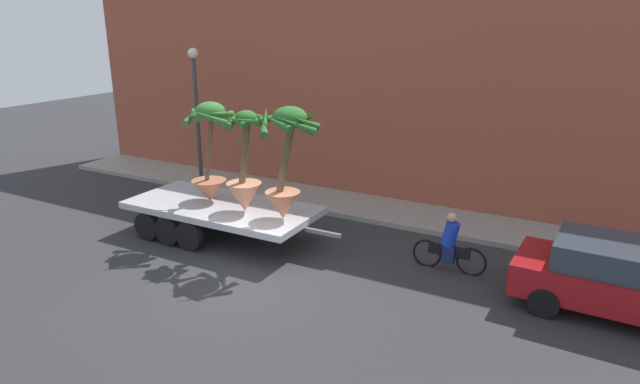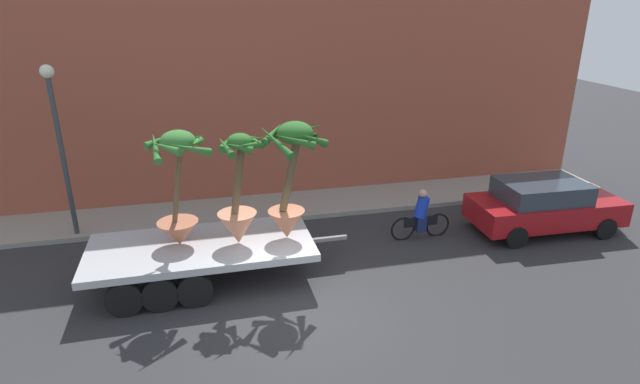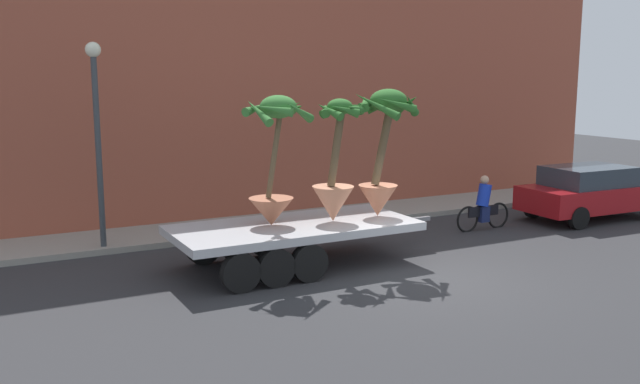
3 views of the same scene
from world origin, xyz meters
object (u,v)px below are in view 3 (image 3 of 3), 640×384
object	(u,v)px
parked_car	(591,191)
street_lamp	(97,118)
cyclist	(484,206)
flatbed_trailer	(284,235)
potted_palm_front	(274,162)
potted_palm_middle	(335,174)
potted_palm_rear	(383,148)

from	to	relation	value
parked_car	street_lamp	size ratio (longest dim) A/B	0.92
cyclist	flatbed_trailer	bearing A→B (deg)	-171.64
potted_palm_front	cyclist	size ratio (longest dim) A/B	1.54
potted_palm_middle	cyclist	world-z (taller)	potted_palm_middle
cyclist	street_lamp	distance (m)	10.35
potted_palm_rear	street_lamp	distance (m)	6.73
potted_palm_middle	cyclist	bearing A→B (deg)	11.75
potted_palm_middle	street_lamp	world-z (taller)	street_lamp
cyclist	parked_car	xyz separation A→B (m)	(3.75, -0.37, 0.16)
potted_palm_middle	parked_car	size ratio (longest dim) A/B	0.62
flatbed_trailer	potted_palm_front	distance (m)	1.63
street_lamp	flatbed_trailer	bearing A→B (deg)	-44.59
flatbed_trailer	parked_car	xyz separation A→B (m)	(10.21, 0.58, 0.07)
potted_palm_middle	potted_palm_front	xyz separation A→B (m)	(-1.37, 0.25, 0.32)
parked_car	potted_palm_front	bearing A→B (deg)	-177.36
potted_palm_middle	parked_car	bearing A→B (deg)	4.60
potted_palm_middle	parked_car	xyz separation A→B (m)	(9.01, 0.72, -1.23)
potted_palm_rear	potted_palm_front	xyz separation A→B (m)	(-2.64, 0.22, -0.18)
flatbed_trailer	potted_palm_middle	xyz separation A→B (m)	(1.20, -0.15, 1.29)
flatbed_trailer	potted_palm_rear	distance (m)	3.06
potted_palm_front	potted_palm_rear	bearing A→B (deg)	-4.80
street_lamp	potted_palm_middle	bearing A→B (deg)	-37.08
potted_palm_rear	potted_palm_front	world-z (taller)	potted_palm_rear
potted_palm_rear	cyclist	size ratio (longest dim) A/B	1.60
street_lamp	parked_car	bearing A→B (deg)	-11.21
potted_palm_middle	potted_palm_rear	bearing A→B (deg)	1.07
potted_palm_front	street_lamp	xyz separation A→B (m)	(-3.13, 3.16, 0.86)
potted_palm_rear	potted_palm_middle	bearing A→B (deg)	-178.93
parked_car	cyclist	bearing A→B (deg)	174.37
potted_palm_front	street_lamp	size ratio (longest dim) A/B	0.59
potted_palm_front	cyclist	world-z (taller)	potted_palm_front
parked_car	street_lamp	distance (m)	13.98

